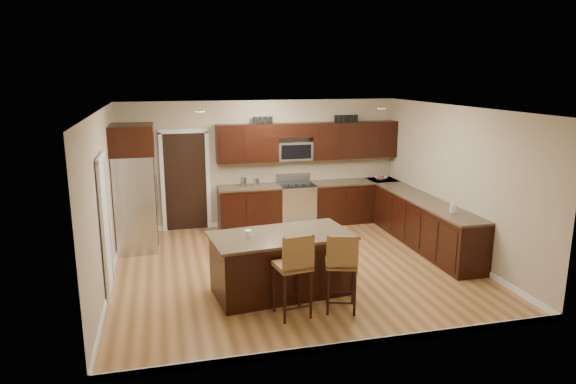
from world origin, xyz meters
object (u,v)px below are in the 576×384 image
object	(u,v)px
stool_mid	(294,266)
range	(296,204)
refrigerator	(135,186)
stool_right	(342,264)
island	(281,265)

from	to	relation	value
stool_mid	range	bearing A→B (deg)	66.22
stool_mid	refrigerator	bearing A→B (deg)	113.34
stool_right	range	bearing A→B (deg)	100.46
refrigerator	stool_right	bearing A→B (deg)	-50.67
range	island	distance (m)	3.56
stool_right	refrigerator	size ratio (longest dim) A/B	0.49
range	island	size ratio (longest dim) A/B	0.51
range	stool_mid	world-z (taller)	stool_mid
range	stool_mid	bearing A→B (deg)	-105.12
range	stool_right	size ratio (longest dim) A/B	0.97
stool_right	stool_mid	bearing A→B (deg)	-162.68
stool_mid	stool_right	bearing A→B (deg)	-8.22
island	refrigerator	world-z (taller)	refrigerator
refrigerator	stool_mid	bearing A→B (deg)	-58.00
island	refrigerator	size ratio (longest dim) A/B	0.93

